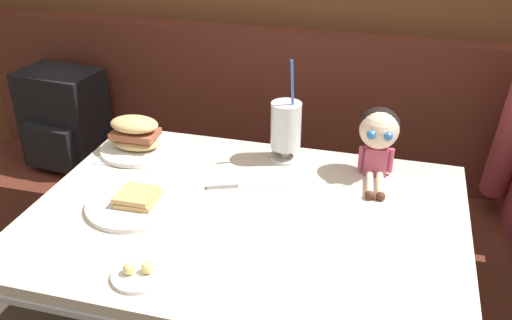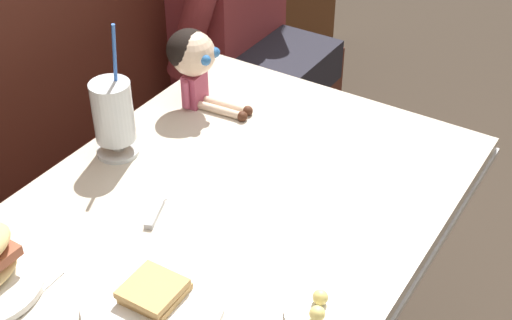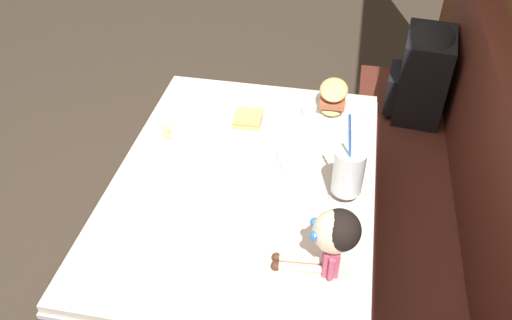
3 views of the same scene
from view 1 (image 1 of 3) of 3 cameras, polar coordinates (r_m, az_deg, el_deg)
The scene contains 9 objects.
booth_bench at distance 2.17m, azimuth 3.68°, elevation -5.65°, with size 2.60×0.48×1.00m.
diner_table at distance 1.55m, azimuth -0.95°, elevation -11.48°, with size 1.11×0.81×0.74m.
toast_plate at distance 1.49m, azimuth -12.18°, elevation -4.26°, with size 0.25×0.25×0.04m.
milkshake_glass at distance 1.64m, azimuth 3.06°, elevation 3.22°, with size 0.10×0.10×0.32m.
sandwich_plate at distance 1.74m, azimuth -12.12°, elevation 2.16°, with size 0.22×0.22×0.12m.
butter_saucer at distance 1.25m, azimuth -11.81°, elevation -11.22°, with size 0.12×0.12×0.04m.
butter_knife at distance 1.54m, azimuth -2.17°, elevation -2.58°, with size 0.23×0.10×0.01m.
seated_doll at distance 1.58m, azimuth 12.38°, elevation 2.70°, with size 0.12×0.22×0.20m.
backpack at distance 2.32m, azimuth -19.06°, elevation 4.46°, with size 0.32×0.27×0.41m.
Camera 1 is at (0.34, -0.97, 1.53)m, focal length 39.34 mm.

